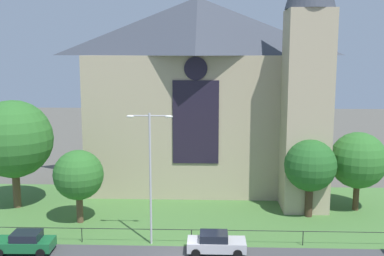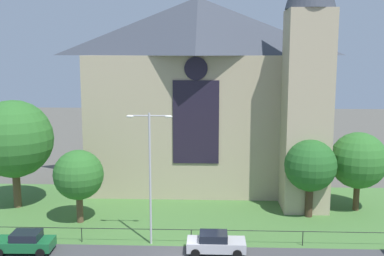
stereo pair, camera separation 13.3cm
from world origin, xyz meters
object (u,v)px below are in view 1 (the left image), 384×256
at_px(parked_car_green, 25,242).
at_px(parked_car_silver, 216,243).
at_px(tree_right_near, 310,166).
at_px(streetlamp_near, 150,164).
at_px(tree_right_far, 358,160).
at_px(tree_left_near, 78,175).
at_px(tree_left_far, 14,139).
at_px(church_building, 205,91).

distance_m(parked_car_green, parked_car_silver, 13.79).
distance_m(tree_right_near, streetlamp_near, 14.71).
xyz_separation_m(tree_right_far, parked_car_green, (-26.72, -10.23, -3.91)).
height_order(tree_right_far, tree_left_near, tree_right_far).
bearing_deg(streetlamp_near, tree_right_far, 25.21).
bearing_deg(tree_right_far, tree_left_far, -179.35).
relative_size(tree_right_near, tree_left_far, 0.68).
xyz_separation_m(streetlamp_near, parked_car_green, (-8.94, -1.85, -5.43)).
bearing_deg(tree_right_far, streetlamp_near, -154.79).
relative_size(streetlamp_near, parked_car_green, 2.35).
bearing_deg(tree_right_near, parked_car_silver, -136.17).
height_order(tree_right_near, tree_right_far, tree_right_far).
bearing_deg(parked_car_green, tree_left_near, -112.02).
bearing_deg(parked_car_silver, parked_car_green, -178.34).
relative_size(tree_right_near, streetlamp_near, 0.69).
xyz_separation_m(streetlamp_near, parked_car_silver, (4.85, -1.44, -5.43)).
height_order(church_building, tree_right_far, church_building).
xyz_separation_m(tree_right_far, streetlamp_near, (-17.78, -8.37, 1.52)).
height_order(church_building, parked_car_green, church_building).
relative_size(tree_left_near, parked_car_green, 1.47).
relative_size(tree_left_near, parked_car_silver, 1.49).
relative_size(tree_right_near, parked_car_silver, 1.64).
xyz_separation_m(tree_left_near, parked_car_green, (-2.32, -6.16, -3.37)).
bearing_deg(parked_car_green, streetlamp_near, -169.64).
height_order(streetlamp_near, parked_car_silver, streetlamp_near).
bearing_deg(streetlamp_near, tree_right_near, 26.34).
height_order(tree_left_near, streetlamp_near, streetlamp_near).
bearing_deg(tree_right_near, tree_left_near, -173.68).
xyz_separation_m(tree_left_far, parked_car_green, (4.62, -9.87, -5.71)).
bearing_deg(parked_car_green, tree_left_far, -66.25).
bearing_deg(church_building, tree_left_near, -131.38).
bearing_deg(tree_right_near, church_building, 133.96).
xyz_separation_m(tree_left_far, tree_left_near, (6.95, -3.71, -2.34)).
distance_m(church_building, tree_right_far, 16.95).
relative_size(church_building, streetlamp_near, 2.61).
xyz_separation_m(church_building, streetlamp_near, (-3.80, -16.13, -4.10)).
bearing_deg(streetlamp_near, tree_left_near, 146.94).
relative_size(tree_left_near, streetlamp_near, 0.63).
bearing_deg(streetlamp_near, parked_car_green, -168.28).
xyz_separation_m(tree_right_far, tree_left_far, (-31.34, -0.36, 1.80)).
distance_m(tree_right_near, parked_car_green, 23.88).
bearing_deg(tree_left_near, tree_right_near, 6.32).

